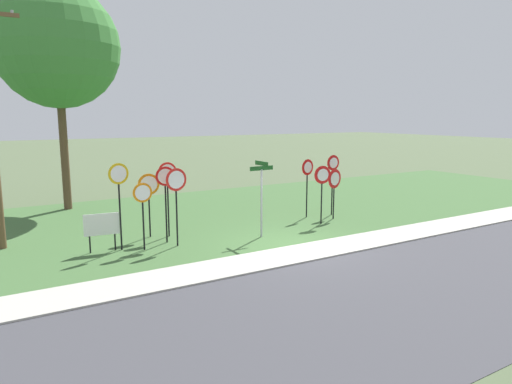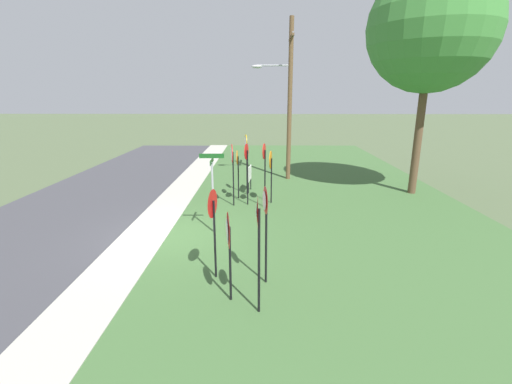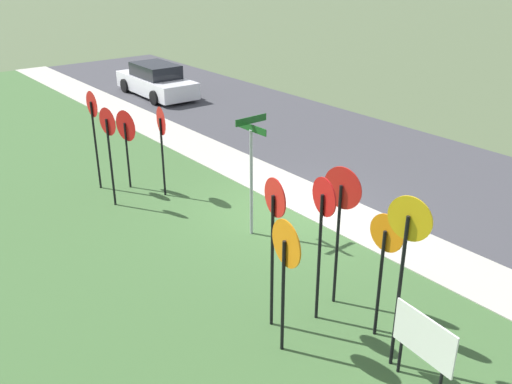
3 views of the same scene
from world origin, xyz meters
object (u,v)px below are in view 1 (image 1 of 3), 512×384
stop_sign_far_left (119,188)px  yield_sign_near_right (308,174)px  stop_sign_center_tall (149,191)px  yield_sign_far_left (333,171)px  street_name_post (261,192)px  notice_board (102,226)px  yield_sign_near_left (335,182)px  stop_sign_far_center (168,184)px  stop_sign_far_right (176,190)px  oak_tree_left (57,47)px  stop_sign_near_right (143,202)px  stop_sign_near_left (166,188)px  yield_sign_far_right (322,181)px

stop_sign_far_left → yield_sign_near_right: stop_sign_far_left is taller
stop_sign_center_tall → yield_sign_far_left: yield_sign_far_left is taller
yield_sign_near_right → street_name_post: 3.77m
street_name_post → notice_board: 5.50m
yield_sign_near_left → notice_board: size_ratio=1.70×
stop_sign_far_center → stop_sign_far_right: 1.35m
notice_board → oak_tree_left: (0.17, 7.87, 6.50)m
stop_sign_far_center → notice_board: stop_sign_far_center is taller
stop_sign_far_right → oak_tree_left: (-2.14, 8.51, 5.41)m
stop_sign_near_right → stop_sign_center_tall: size_ratio=0.96×
yield_sign_near_left → yield_sign_far_left: size_ratio=0.81×
stop_sign_center_tall → yield_sign_near_right: bearing=5.9°
stop_sign_far_left → stop_sign_near_left: bearing=-7.1°
stop_sign_center_tall → oak_tree_left: (-1.72, 6.90, 5.66)m
stop_sign_near_right → oak_tree_left: (-1.05, 8.37, 5.75)m
stop_sign_far_center → oak_tree_left: size_ratio=0.27×
stop_sign_near_right → stop_sign_far_right: stop_sign_far_right is taller
stop_sign_near_left → street_name_post: bearing=-6.4°
stop_sign_near_right → stop_sign_far_center: stop_sign_far_center is taller
notice_board → stop_sign_far_left: bearing=-6.2°
stop_sign_near_right → stop_sign_far_right: 1.15m
yield_sign_near_right → yield_sign_far_left: bearing=-16.5°
notice_board → stop_sign_far_right: bearing=-8.9°
yield_sign_near_left → yield_sign_near_right: 1.19m
stop_sign_near_right → yield_sign_near_left: bearing=1.1°
yield_sign_near_left → street_name_post: (-4.15, -0.89, 0.08)m
stop_sign_far_right → street_name_post: bearing=-16.2°
yield_sign_near_left → stop_sign_far_center: bearing=162.6°
yield_sign_near_right → street_name_post: bearing=-161.8°
yield_sign_near_left → yield_sign_far_right: size_ratio=0.90×
notice_board → stop_sign_far_center: bearing=22.1°
street_name_post → stop_sign_far_right: bearing=170.6°
stop_sign_far_center → street_name_post: (2.84, -1.76, -0.29)m
stop_sign_far_left → yield_sign_far_left: size_ratio=1.08×
stop_sign_far_right → stop_sign_near_left: bearing=96.4°
stop_sign_near_left → street_name_post: 3.35m
stop_sign_far_left → notice_board: (-0.57, 0.13, -1.22)m
yield_sign_near_left → yield_sign_far_right: (-1.05, -0.47, 0.19)m
stop_sign_far_right → yield_sign_far_left: (7.64, 1.12, 0.04)m
stop_sign_near_left → yield_sign_near_left: 7.35m
stop_sign_near_left → stop_sign_far_left: stop_sign_far_left is taller
stop_sign_far_left → oak_tree_left: oak_tree_left is taller
yield_sign_near_right → yield_sign_far_right: 1.32m
yield_sign_near_left → yield_sign_far_right: bearing=-166.0°
yield_sign_far_left → stop_sign_near_right: bearing=-174.2°
stop_sign_near_left → stop_sign_far_left: bearing=-165.4°
stop_sign_near_right → oak_tree_left: oak_tree_left is taller
yield_sign_near_right → street_name_post: street_name_post is taller
stop_sign_far_right → stop_sign_far_center: bearing=73.7°
stop_sign_far_center → yield_sign_far_right: 6.10m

